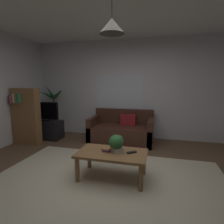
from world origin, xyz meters
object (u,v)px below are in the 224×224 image
(book_on_table_1, at_px, (106,149))
(tv_stand, at_px, (46,129))
(couch_under_window, at_px, (122,131))
(bookshelf_corner, at_px, (26,116))
(tv, at_px, (44,111))
(remote_on_table_0, at_px, (132,152))
(potted_plant_on_table, at_px, (117,143))
(coffee_table, at_px, (112,156))
(pendant_lamp, at_px, (112,26))
(potted_palm_corner, at_px, (54,113))
(book_on_table_0, at_px, (107,151))

(book_on_table_1, height_order, tv_stand, tv_stand)
(couch_under_window, bearing_deg, book_on_table_1, -85.92)
(bookshelf_corner, bearing_deg, tv_stand, 70.17)
(bookshelf_corner, bearing_deg, tv, 69.38)
(remote_on_table_0, bearing_deg, book_on_table_1, 55.64)
(remote_on_table_0, distance_m, tv_stand, 3.07)
(couch_under_window, distance_m, tv, 2.17)
(potted_plant_on_table, relative_size, tv_stand, 0.31)
(coffee_table, xyz_separation_m, book_on_table_1, (-0.10, 0.02, 0.11))
(tv, distance_m, pendant_lamp, 3.21)
(potted_plant_on_table, height_order, tv_stand, potted_plant_on_table)
(tv, bearing_deg, potted_palm_corner, 95.27)
(book_on_table_0, height_order, tv_stand, tv_stand)
(coffee_table, relative_size, remote_on_table_0, 6.82)
(book_on_table_0, xyz_separation_m, potted_plant_on_table, (0.16, 0.02, 0.14))
(book_on_table_0, height_order, potted_palm_corner, potted_palm_corner)
(potted_palm_corner, xyz_separation_m, bookshelf_corner, (-0.13, -1.05, 0.09))
(remote_on_table_0, bearing_deg, potted_plant_on_table, 54.62)
(book_on_table_1, relative_size, tv, 0.16)
(potted_palm_corner, xyz_separation_m, pendant_lamp, (2.37, -2.14, 1.70))
(book_on_table_1, distance_m, remote_on_table_0, 0.41)
(book_on_table_1, bearing_deg, tv, 144.65)
(book_on_table_0, height_order, book_on_table_1, book_on_table_1)
(book_on_table_0, bearing_deg, coffee_table, -5.54)
(potted_palm_corner, bearing_deg, tv_stand, -84.51)
(couch_under_window, bearing_deg, potted_plant_on_table, -80.72)
(coffee_table, bearing_deg, tv_stand, 145.17)
(book_on_table_0, distance_m, tv, 2.75)
(book_on_table_0, distance_m, tv_stand, 2.75)
(book_on_table_1, distance_m, potted_plant_on_table, 0.20)
(book_on_table_1, xyz_separation_m, potted_plant_on_table, (0.17, 0.02, 0.11))
(potted_palm_corner, height_order, pendant_lamp, pendant_lamp)
(tv_stand, xyz_separation_m, bookshelf_corner, (-0.19, -0.51, 0.47))
(remote_on_table_0, bearing_deg, coffee_table, 59.65)
(couch_under_window, distance_m, tv_stand, 2.11)
(coffee_table, xyz_separation_m, tv_stand, (-2.32, 1.61, -0.12))
(potted_plant_on_table, xyz_separation_m, pendant_lamp, (-0.07, -0.03, 1.73))
(remote_on_table_0, height_order, bookshelf_corner, bookshelf_corner)
(tv, bearing_deg, pendant_lamp, -34.47)
(book_on_table_0, distance_m, potted_plant_on_table, 0.22)
(coffee_table, relative_size, tv_stand, 1.21)
(tv_stand, distance_m, pendant_lamp, 3.50)
(book_on_table_1, height_order, bookshelf_corner, bookshelf_corner)
(tv, bearing_deg, tv_stand, 90.00)
(book_on_table_1, height_order, tv, tv)
(coffee_table, relative_size, bookshelf_corner, 0.78)
(couch_under_window, height_order, remote_on_table_0, couch_under_window)
(tv, height_order, bookshelf_corner, bookshelf_corner)
(pendant_lamp, bearing_deg, tv_stand, 145.17)
(book_on_table_0, relative_size, potted_plant_on_table, 0.48)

